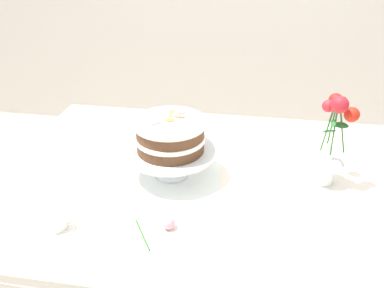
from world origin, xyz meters
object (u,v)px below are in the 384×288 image
at_px(layer_cake, 170,135).
at_px(teacup, 54,221).
at_px(dining_table, 204,204).
at_px(flower_vase, 330,146).
at_px(cake_stand, 171,154).
at_px(fallen_rose, 167,223).

xyz_separation_m(layer_cake, teacup, (-0.26, -0.31, -0.13)).
xyz_separation_m(dining_table, teacup, (-0.37, -0.29, 0.12)).
height_order(layer_cake, flower_vase, flower_vase).
bearing_deg(teacup, cake_stand, 49.96).
height_order(cake_stand, flower_vase, flower_vase).
relative_size(dining_table, fallen_rose, 11.81).
distance_m(layer_cake, teacup, 0.42).
bearing_deg(cake_stand, dining_table, -6.79).
relative_size(dining_table, flower_vase, 4.53).
bearing_deg(fallen_rose, cake_stand, 99.51).
bearing_deg(cake_stand, flower_vase, 5.02).
bearing_deg(layer_cake, cake_stand, -106.00).
height_order(teacup, fallen_rose, teacup).
bearing_deg(dining_table, teacup, -141.61).
bearing_deg(fallen_rose, layer_cake, 99.50).
xyz_separation_m(dining_table, cake_stand, (-0.11, 0.01, 0.18)).
xyz_separation_m(layer_cake, fallen_rose, (0.04, -0.26, -0.14)).
xyz_separation_m(cake_stand, fallen_rose, (0.04, -0.26, -0.07)).
bearing_deg(flower_vase, fallen_rose, -146.12).
distance_m(cake_stand, fallen_rose, 0.27).
bearing_deg(dining_table, flower_vase, 8.47).
bearing_deg(layer_cake, flower_vase, 5.00).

